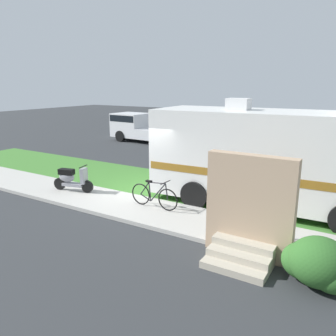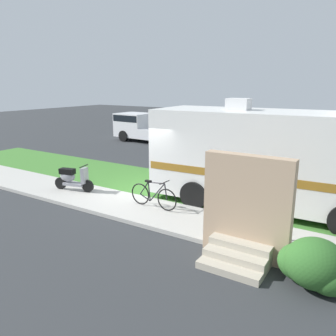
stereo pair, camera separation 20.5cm
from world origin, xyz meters
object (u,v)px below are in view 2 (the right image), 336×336
motorhome_rv (274,156)px  scooter (72,178)px  bicycle (153,196)px  pickup_truck_near (283,153)px  bottle_green (288,237)px  pickup_truck_far (143,127)px

motorhome_rv → scooter: 7.05m
motorhome_rv → bicycle: motorhome_rv is taller
motorhome_rv → scooter: (-6.55, -2.35, -1.14)m
scooter → pickup_truck_near: pickup_truck_near is taller
bottle_green → pickup_truck_far: bearing=139.0°
bicycle → pickup_truck_far: (-8.35, 10.74, 0.49)m
pickup_truck_far → bottle_green: pickup_truck_far is taller
bicycle → pickup_truck_near: size_ratio=0.31×
bicycle → bottle_green: bicycle is taller
scooter → bicycle: size_ratio=0.90×
pickup_truck_near → scooter: bearing=-130.7°
scooter → pickup_truck_far: 11.90m
scooter → bottle_green: size_ratio=6.94×
pickup_truck_near → pickup_truck_far: size_ratio=1.07×
motorhome_rv → bottle_green: (1.10, -2.34, -1.50)m
scooter → bicycle: 3.50m
pickup_truck_near → bicycle: bearing=-109.1°
bicycle → pickup_truck_far: size_ratio=0.33×
pickup_truck_far → bottle_green: bearing=-41.0°
motorhome_rv → pickup_truck_far: (-11.40, 8.51, -0.71)m
pickup_truck_near → bottle_green: size_ratio=24.47×
scooter → bicycle: (3.50, 0.12, -0.07)m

